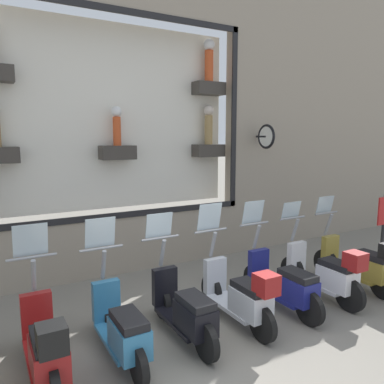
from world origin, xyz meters
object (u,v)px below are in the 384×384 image
Objects in this scene: scooter_black_4 at (185,310)px; shop_sign_post at (383,232)px; scooter_teal_5 at (122,328)px; scooter_white_1 at (326,273)px; scooter_navy_2 at (284,284)px; scooter_silver_3 at (241,295)px; scooter_olive_0 at (361,264)px; scooter_red_6 at (46,346)px.

shop_sign_post is (0.22, -4.61, 0.45)m from scooter_black_4.
scooter_white_1 is at bearing -90.88° from scooter_teal_5.
scooter_teal_5 is 5.53m from shop_sign_post.
shop_sign_post is (0.23, -5.51, 0.47)m from scooter_teal_5.
scooter_silver_3 is (-0.06, 0.90, 0.04)m from scooter_navy_2.
scooter_teal_5 is (-0.01, 2.69, -0.02)m from scooter_navy_2.
scooter_black_4 is (0.06, 3.59, -0.05)m from scooter_olive_0.
shop_sign_post reaches higher than scooter_black_4.
scooter_red_6 is (-0.06, 3.59, 0.03)m from scooter_navy_2.
shop_sign_post reaches higher than scooter_olive_0.
scooter_white_1 is 1.00× the size of scooter_navy_2.
scooter_white_1 is 1.01× the size of scooter_teal_5.
scooter_teal_5 reaches higher than scooter_black_4.
scooter_silver_3 is at bearing -89.93° from scooter_red_6.
scooter_olive_0 is at bearing -89.94° from scooter_red_6.
scooter_silver_3 reaches higher than scooter_teal_5.
scooter_black_4 is 1.00× the size of scooter_red_6.
scooter_black_4 reaches higher than scooter_olive_0.
scooter_red_6 is (-0.00, 4.48, -0.01)m from scooter_white_1.
scooter_silver_3 is 3.75m from shop_sign_post.
scooter_navy_2 is 1.00× the size of scooter_black_4.
scooter_navy_2 reaches higher than scooter_black_4.
scooter_red_6 is (-0.00, 2.69, -0.01)m from scooter_silver_3.
scooter_silver_3 reaches higher than scooter_olive_0.
scooter_navy_2 is (0.06, 1.79, -0.04)m from scooter_olive_0.
scooter_red_6 is at bearing 93.78° from scooter_teal_5.
scooter_red_6 reaches higher than shop_sign_post.
scooter_black_4 is at bearing 88.76° from scooter_white_1.
scooter_black_4 is at bearing 86.23° from scooter_silver_3.
scooter_silver_3 is at bearing 90.03° from scooter_white_1.
scooter_olive_0 is 2.69m from scooter_silver_3.
scooter_white_1 is 2.69m from scooter_black_4.
scooter_teal_5 is (0.05, 4.48, -0.06)m from scooter_olive_0.
scooter_teal_5 is at bearing 89.32° from scooter_olive_0.
scooter_olive_0 is at bearing -91.88° from scooter_navy_2.
scooter_olive_0 is 4.49m from scooter_teal_5.
scooter_navy_2 reaches higher than scooter_olive_0.
shop_sign_post is (0.22, -2.82, 0.45)m from scooter_navy_2.
scooter_silver_3 reaches higher than scooter_red_6.
scooter_olive_0 reaches higher than scooter_white_1.
scooter_teal_5 is at bearing 89.12° from scooter_white_1.
scooter_navy_2 reaches higher than shop_sign_post.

